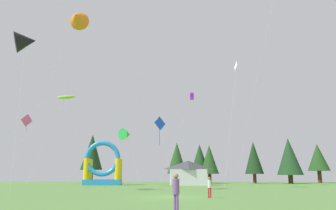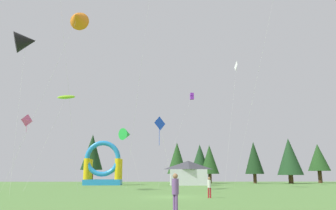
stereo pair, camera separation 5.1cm
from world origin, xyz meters
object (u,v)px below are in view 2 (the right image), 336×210
Objects in this scene: kite_purple_box at (192,97)px; inflatable_red_slide at (103,169)px; kite_lime_parafoil at (66,97)px; festival_tent at (188,173)px; kite_orange_delta at (78,18)px; kite_black_delta at (26,41)px; kite_white_diamond at (237,67)px; kite_pink_diamond at (27,121)px; person_left_edge at (175,190)px; person_near_camera at (209,185)px; kite_green_delta at (126,134)px; kite_blue_diamond at (159,125)px.

inflatable_red_slide is (-14.70, 10.87, -10.50)m from kite_purple_box.
festival_tent is (16.62, 17.94, -9.07)m from kite_lime_parafoil.
kite_orange_delta reaches higher than kite_black_delta.
kite_purple_box is at bearing -156.01° from kite_white_diamond.
kite_pink_diamond reaches higher than inflatable_red_slide.
kite_black_delta is 9.52× the size of person_left_edge.
kite_black_delta is (-3.40, -5.20, 5.07)m from kite_lime_parafoil.
person_near_camera is 0.21× the size of inflatable_red_slide.
festival_tent is at bearing 58.07° from kite_orange_delta.
kite_pink_diamond is at bearing 130.04° from kite_orange_delta.
kite_pink_diamond is 35.41m from person_left_edge.
kite_lime_parafoil is at bearing -154.09° from kite_white_diamond.
festival_tent is (10.28, 5.60, -5.97)m from kite_green_delta.
kite_green_delta is 4.87× the size of person_left_edge.
kite_orange_delta is 32.21m from festival_tent.
kite_orange_delta is (-4.18, -17.60, 11.08)m from kite_green_delta.
kite_pink_diamond is 0.82× the size of kite_lime_parafoil.
kite_blue_diamond is at bearing -11.46° from kite_black_delta.
kite_white_diamond reaches higher than kite_pink_diamond.
kite_purple_box is (-7.98, -3.55, -5.95)m from kite_white_diamond.
kite_blue_diamond is 0.78× the size of kite_green_delta.
kite_lime_parafoil is 7.27× the size of person_near_camera.
kite_black_delta is (-9.74, -17.54, 8.18)m from kite_green_delta.
person_near_camera is at bearing 130.99° from person_left_edge.
kite_lime_parafoil is 1.53× the size of inflatable_red_slide.
kite_green_delta is 0.44× the size of kite_orange_delta.
inflatable_red_slide is (-0.45, 24.42, -16.29)m from kite_orange_delta.
kite_pink_diamond is 0.48× the size of kite_white_diamond.
person_left_edge is at bearing -62.14° from kite_orange_delta.
person_left_edge is (12.13, -24.11, -10.05)m from kite_lime_parafoil.
kite_black_delta is at bearing -130.86° from festival_tent.
kite_orange_delta reaches higher than kite_blue_diamond.
kite_green_delta is at bearing 60.96° from kite_black_delta.
kite_green_delta is at bearing 29.83° from kite_pink_diamond.
kite_blue_diamond is 1.14× the size of festival_tent.
kite_purple_box is at bearing 26.82° from kite_lime_parafoil.
kite_white_diamond is 28.05m from kite_orange_delta.
kite_white_diamond reaches higher than kite_purple_box.
kite_black_delta is 33.71m from festival_tent.
kite_black_delta is (-27.79, -17.05, -3.06)m from kite_white_diamond.
inflatable_red_slide is (-13.68, 32.37, 1.88)m from person_near_camera.
kite_green_delta reaches higher than inflatable_red_slide.
kite_purple_box is 1.81× the size of inflatable_red_slide.
kite_pink_diamond is 14.78m from kite_green_delta.
person_near_camera is (18.79, -8.00, -15.27)m from kite_black_delta.
person_near_camera is (21.86, -18.20, -7.94)m from kite_pink_diamond.
kite_lime_parafoil reaches higher than inflatable_red_slide.
festival_tent is (0.21, 9.64, -11.25)m from kite_purple_box.
kite_pink_diamond is 1.25× the size of inflatable_red_slide.
festival_tent is (4.49, 42.05, 0.98)m from person_left_edge.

